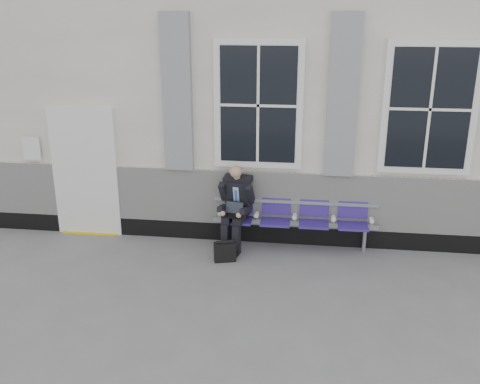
# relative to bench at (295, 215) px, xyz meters

# --- Properties ---
(ground) EXTENTS (70.00, 70.00, 0.00)m
(ground) POSITION_rel_bench_xyz_m (1.54, -1.32, -0.55)
(ground) COLOR slate
(ground) RESTS_ON ground
(station_building) EXTENTS (14.40, 4.40, 4.49)m
(station_building) POSITION_rel_bench_xyz_m (1.52, 2.15, 1.67)
(station_building) COLOR silver
(station_building) RESTS_ON ground
(bench) EXTENTS (2.60, 0.47, 0.91)m
(bench) POSITION_rel_bench_xyz_m (0.00, 0.00, 0.00)
(bench) COLOR #9EA0A3
(bench) RESTS_ON ground
(businessman) EXTENTS (0.57, 0.76, 1.36)m
(businessman) POSITION_rel_bench_xyz_m (-0.92, -0.13, 0.19)
(businessman) COLOR black
(businessman) RESTS_ON ground
(briefcase) EXTENTS (0.35, 0.22, 0.34)m
(briefcase) POSITION_rel_bench_xyz_m (-1.02, -0.65, -0.40)
(briefcase) COLOR black
(briefcase) RESTS_ON ground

